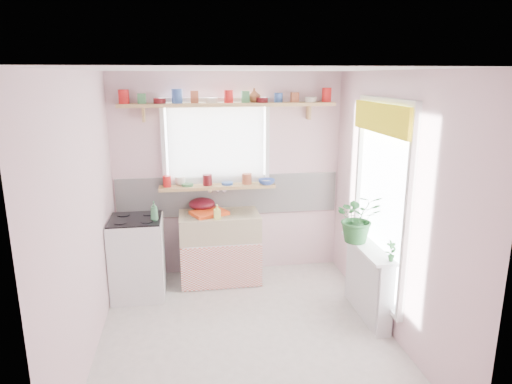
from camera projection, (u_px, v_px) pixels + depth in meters
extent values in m
plane|color=silver|center=(247.00, 336.00, 4.43)|extent=(3.20, 3.20, 0.00)
plane|color=white|center=(245.00, 69.00, 3.81)|extent=(3.20, 3.20, 0.00)
plane|color=beige|center=(229.00, 175.00, 5.65)|extent=(2.80, 0.00, 2.80)
plane|color=beige|center=(283.00, 294.00, 2.59)|extent=(2.80, 0.00, 2.80)
plane|color=beige|center=(84.00, 220.00, 3.91)|extent=(0.00, 3.20, 3.20)
plane|color=beige|center=(392.00, 206.00, 4.33)|extent=(0.00, 3.20, 3.20)
cube|color=white|center=(229.00, 195.00, 5.70)|extent=(2.74, 0.03, 0.50)
cube|color=#CD8591|center=(229.00, 210.00, 5.74)|extent=(2.74, 0.02, 0.12)
cube|color=white|center=(216.00, 144.00, 5.52)|extent=(1.20, 0.01, 1.00)
cube|color=white|center=(216.00, 144.00, 5.46)|extent=(1.15, 0.02, 0.95)
cube|color=white|center=(383.00, 200.00, 4.52)|extent=(0.01, 1.10, 1.90)
cube|color=yellow|center=(380.00, 118.00, 4.30)|extent=(0.03, 1.20, 0.28)
cube|color=white|center=(220.00, 259.00, 5.58)|extent=(0.85, 0.55, 0.55)
cube|color=#E55B43|center=(222.00, 268.00, 5.31)|extent=(0.95, 0.02, 0.53)
cube|color=#BDAA8A|center=(219.00, 226.00, 5.48)|extent=(0.95, 0.55, 0.30)
cylinder|color=silver|center=(217.00, 188.00, 5.61)|extent=(0.03, 0.22, 0.03)
cube|color=white|center=(138.00, 258.00, 5.16)|extent=(0.58, 0.58, 0.90)
cube|color=black|center=(135.00, 219.00, 5.04)|extent=(0.56, 0.56, 0.02)
cylinder|color=black|center=(120.00, 223.00, 4.88)|extent=(0.14, 0.14, 0.01)
cylinder|color=black|center=(147.00, 221.00, 4.93)|extent=(0.14, 0.14, 0.01)
cylinder|color=black|center=(123.00, 215.00, 5.15)|extent=(0.14, 0.14, 0.01)
cylinder|color=black|center=(149.00, 214.00, 5.19)|extent=(0.14, 0.14, 0.01)
cube|color=white|center=(368.00, 282.00, 4.72)|extent=(0.15, 0.90, 0.75)
cube|color=white|center=(368.00, 247.00, 4.62)|extent=(0.22, 0.95, 0.03)
cube|color=tan|center=(218.00, 187.00, 5.54)|extent=(1.40, 0.22, 0.04)
cube|color=tan|center=(229.00, 105.00, 5.31)|extent=(2.52, 0.24, 0.04)
cylinder|color=red|center=(124.00, 98.00, 5.11)|extent=(0.11, 0.11, 0.12)
cylinder|color=#3F7F4C|center=(142.00, 98.00, 5.14)|extent=(0.11, 0.11, 0.12)
cylinder|color=#590F14|center=(160.00, 101.00, 5.18)|extent=(0.11, 0.11, 0.06)
cylinder|color=#3359A5|center=(177.00, 98.00, 5.20)|extent=(0.11, 0.11, 0.12)
cylinder|color=#A55133|center=(194.00, 98.00, 5.23)|extent=(0.11, 0.11, 0.12)
cylinder|color=silver|center=(212.00, 100.00, 5.26)|extent=(0.11, 0.11, 0.06)
cylinder|color=red|center=(229.00, 98.00, 5.29)|extent=(0.11, 0.11, 0.12)
cylinder|color=#3F7F4C|center=(245.00, 98.00, 5.32)|extent=(0.11, 0.11, 0.12)
cylinder|color=#590F14|center=(262.00, 100.00, 5.35)|extent=(0.11, 0.11, 0.06)
cylinder|color=#3359A5|center=(278.00, 97.00, 5.37)|extent=(0.11, 0.11, 0.12)
cylinder|color=#A55133|center=(295.00, 97.00, 5.40)|extent=(0.11, 0.11, 0.12)
cylinder|color=silver|center=(311.00, 100.00, 5.44)|extent=(0.11, 0.11, 0.06)
cylinder|color=red|center=(327.00, 97.00, 5.46)|extent=(0.11, 0.11, 0.12)
cylinder|color=red|center=(165.00, 182.00, 5.43)|extent=(0.11, 0.11, 0.12)
cylinder|color=#3F7F4C|center=(186.00, 181.00, 5.46)|extent=(0.11, 0.11, 0.12)
cylinder|color=#590F14|center=(207.00, 183.00, 5.51)|extent=(0.11, 0.11, 0.06)
cylinder|color=#3359A5|center=(228.00, 180.00, 5.54)|extent=(0.11, 0.11, 0.12)
cylinder|color=#A55133|center=(248.00, 179.00, 5.57)|extent=(0.11, 0.11, 0.12)
cylinder|color=silver|center=(268.00, 181.00, 5.62)|extent=(0.11, 0.11, 0.06)
cube|color=#EE4915|center=(209.00, 213.00, 5.40)|extent=(0.49, 0.44, 0.04)
ellipsoid|color=#550E1A|center=(202.00, 204.00, 5.58)|extent=(0.39, 0.39, 0.15)
imported|color=#265F2B|center=(358.00, 218.00, 4.68)|extent=(0.51, 0.46, 0.52)
imported|color=silver|center=(359.00, 229.00, 5.00)|extent=(0.37, 0.37, 0.07)
imported|color=#28642C|center=(391.00, 251.00, 4.22)|extent=(0.12, 0.10, 0.20)
imported|color=#EDF76D|center=(217.00, 212.00, 5.22)|extent=(0.08, 0.08, 0.17)
imported|color=white|center=(180.00, 181.00, 5.51)|extent=(0.18, 0.18, 0.11)
imported|color=#3656B1|center=(267.00, 182.00, 5.56)|extent=(0.24, 0.24, 0.06)
imported|color=#9D5630|center=(254.00, 95.00, 5.38)|extent=(0.20, 0.20, 0.16)
imported|color=#3E7D51|center=(154.00, 211.00, 4.95)|extent=(0.09, 0.09, 0.22)
sphere|color=orange|center=(359.00, 224.00, 4.98)|extent=(0.08, 0.08, 0.08)
sphere|color=orange|center=(363.00, 223.00, 5.02)|extent=(0.08, 0.08, 0.08)
sphere|color=orange|center=(354.00, 224.00, 5.00)|extent=(0.08, 0.08, 0.08)
cylinder|color=yellow|center=(363.00, 225.00, 4.94)|extent=(0.18, 0.04, 0.10)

